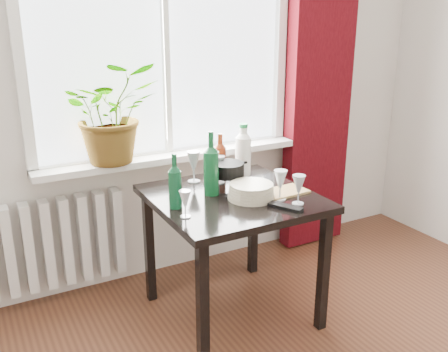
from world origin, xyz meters
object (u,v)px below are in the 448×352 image
potted_plant (112,113)px  bottle_amber (220,156)px  fondue_pot (227,175)px  tv_remote (285,207)px  table (232,211)px  cutting_board (284,192)px  plate_stack (251,191)px  wineglass_back_center (219,169)px  wineglass_back_left (194,166)px  radiator (57,243)px  wineglass_front_right (280,185)px  wine_bottle_right (211,163)px  cleaning_bottle (243,149)px  wine_bottle_left (175,181)px  wineglass_front_left (185,204)px  wineglass_far_right (299,189)px

potted_plant → bottle_amber: potted_plant is taller
fondue_pot → tv_remote: fondue_pot is taller
table → cutting_board: cutting_board is taller
plate_stack → cutting_board: 0.21m
wineglass_back_center → wineglass_back_left: bearing=144.0°
radiator → table: 1.09m
radiator → potted_plant: 0.85m
wineglass_front_right → plate_stack: (-0.12, 0.09, -0.04)m
plate_stack → fondue_pot: fondue_pot is taller
wineglass_back_left → wine_bottle_right: bearing=-91.2°
wineglass_front_right → wineglass_back_center: same height
wine_bottle_right → cleaning_bottle: (0.33, 0.21, -0.01)m
wine_bottle_left → wineglass_front_right: bearing=-16.8°
table → wine_bottle_right: size_ratio=2.37×
table → wineglass_front_right: 0.31m
wineglass_back_center → table: bearing=-98.4°
fondue_pot → wine_bottle_right: bearing=-133.4°
tv_remote → wineglass_front_left: bearing=136.5°
wineglass_back_left → wineglass_front_left: (-0.26, -0.47, -0.02)m
potted_plant → tv_remote: 1.15m
wineglass_back_left → fondue_pot: wineglass_back_left is taller
wineglass_far_right → wineglass_back_left: bearing=119.0°
potted_plant → wineglass_front_left: (0.12, -0.74, -0.33)m
radiator → wineglass_front_left: 1.03m
wineglass_front_right → wineglass_back_left: (-0.28, 0.49, 0.01)m
wineglass_front_right → fondue_pot: 0.34m
wine_bottle_left → wine_bottle_right: 0.27m
table → potted_plant: 0.90m
table → potted_plant: bearing=129.1°
cleaning_bottle → tv_remote: size_ratio=1.82×
wine_bottle_right → wineglass_front_right: 0.39m
radiator → wineglass_front_right: 1.39m
wineglass_front_left → plate_stack: (0.42, 0.07, -0.03)m
cleaning_bottle → wineglass_front_right: size_ratio=1.97×
cleaning_bottle → wineglass_far_right: 0.57m
wineglass_front_right → fondue_pot: wineglass_front_right is taller
bottle_amber → wineglass_back_center: (-0.04, -0.05, -0.06)m
bottle_amber → wine_bottle_left: bearing=-144.7°
wineglass_back_left → cutting_board: size_ratio=0.77×
radiator → cleaning_bottle: 1.25m
wineglass_back_center → radiator: bearing=154.9°
wine_bottle_left → cutting_board: (0.61, -0.09, -0.14)m
wineglass_far_right → wineglass_back_left: (-0.32, 0.58, 0.01)m
wineglass_front_right → wineglass_back_left: size_ratio=0.89×
cleaning_bottle → wineglass_back_center: (-0.20, -0.06, -0.08)m
table → cutting_board: size_ratio=3.44×
table → wineglass_back_left: wineglass_back_left is taller
bottle_amber → table: bearing=-104.0°
radiator → wineglass_back_left: 0.94m
wine_bottle_left → wineglass_front_left: bearing=-93.3°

